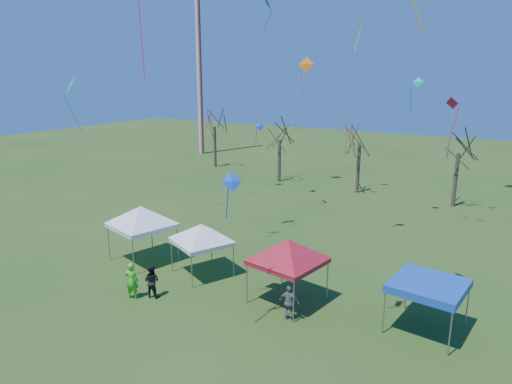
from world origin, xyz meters
The scene contains 21 objects.
ground centered at (0.00, 0.00, 0.00)m, with size 140.00×140.00×0.00m, color #274A17.
radio_mast centered at (-28.00, 34.00, 12.50)m, with size 0.70×0.70×25.00m, color silver.
tree_0 centered at (-20.85, 27.38, 6.49)m, with size 3.83×3.83×8.44m.
tree_1 centered at (-10.77, 24.65, 5.79)m, with size 3.42×3.42×7.54m.
tree_2 centered at (-2.37, 24.38, 6.29)m, with size 3.71×3.71×8.18m.
tree_3 centered at (6.03, 24.04, 6.08)m, with size 3.59×3.59×7.91m.
tent_white_west centered at (-7.88, 2.37, 3.11)m, with size 4.22×4.22×3.85m.
tent_white_mid centered at (-3.72, 2.63, 2.70)m, with size 3.56×3.56×3.34m.
tent_red centered at (1.73, 2.24, 2.98)m, with size 4.13×4.13×3.70m.
tent_blue centered at (7.99, 3.01, 2.07)m, with size 3.16×3.16×2.26m.
person_green centered at (-4.95, -1.38, 0.92)m, with size 0.67×0.44×1.85m, color #3DD221.
person_dark centered at (-4.22, -0.78, 0.83)m, with size 0.81×0.63×1.67m, color black.
person_grey centered at (2.60, 0.77, 0.84)m, with size 0.98×0.41×1.67m, color slate.
kite_11 centered at (-5.83, 13.41, 15.48)m, with size 1.25×1.36×2.59m.
kite_13 centered at (-10.91, 20.87, 5.95)m, with size 0.97×0.92×2.31m.
kite_19 centered at (6.07, 17.71, 8.79)m, with size 1.02×0.80×2.44m.
kite_18 centered at (1.50, 11.12, 13.50)m, with size 0.53×0.77×1.92m.
kite_14 centered at (-13.39, 2.62, 10.06)m, with size 1.59×1.44×3.66m.
kite_2 centered at (-8.01, 24.52, 11.56)m, with size 1.52×0.78×3.69m.
kite_22 centered at (3.49, 18.55, 10.06)m, with size 0.81×0.85×2.71m.
kite_1 centered at (-0.47, 0.84, 5.97)m, with size 1.07×1.12×2.20m.
Camera 1 is at (10.84, -15.78, 10.73)m, focal length 32.00 mm.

